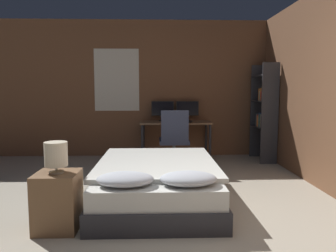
{
  "coord_description": "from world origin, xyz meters",
  "views": [
    {
      "loc": [
        -0.37,
        -2.55,
        1.33
      ],
      "look_at": [
        -0.19,
        2.69,
        0.75
      ],
      "focal_mm": 35.0,
      "sensor_mm": 36.0,
      "label": 1
    }
  ],
  "objects": [
    {
      "name": "monitor_right",
      "position": [
        0.23,
        3.89,
        0.94
      ],
      "size": [
        0.44,
        0.16,
        0.39
      ],
      "color": "black",
      "rests_on": "desk"
    },
    {
      "name": "nightstand",
      "position": [
        -1.32,
        0.49,
        0.28
      ],
      "size": [
        0.4,
        0.41,
        0.55
      ],
      "color": "brown",
      "rests_on": "ground_plane"
    },
    {
      "name": "bookshelf",
      "position": [
        1.64,
        3.46,
        0.97
      ],
      "size": [
        0.31,
        0.7,
        1.81
      ],
      "color": "#333338",
      "rests_on": "ground_plane"
    },
    {
      "name": "ground_plane",
      "position": [
        0.0,
        0.0,
        0.0
      ],
      "size": [
        20.0,
        20.0,
        0.0
      ],
      "primitive_type": "plane",
      "color": "#B2A893"
    },
    {
      "name": "keyboard",
      "position": [
        -0.01,
        3.51,
        0.73
      ],
      "size": [
        0.36,
        0.13,
        0.02
      ],
      "color": "black",
      "rests_on": "desk"
    },
    {
      "name": "bedside_lamp",
      "position": [
        -1.32,
        0.49,
        0.73
      ],
      "size": [
        0.21,
        0.21,
        0.29
      ],
      "color": "gray",
      "rests_on": "nightstand"
    },
    {
      "name": "wall_side_right",
      "position": [
        1.84,
        1.5,
        1.35
      ],
      "size": [
        0.06,
        12.0,
        2.7
      ],
      "color": "brown",
      "rests_on": "ground_plane"
    },
    {
      "name": "desk",
      "position": [
        -0.01,
        3.7,
        0.63
      ],
      "size": [
        1.36,
        0.59,
        0.72
      ],
      "color": "#846042",
      "rests_on": "ground_plane"
    },
    {
      "name": "computer_mouse",
      "position": [
        0.26,
        3.51,
        0.74
      ],
      "size": [
        0.07,
        0.05,
        0.04
      ],
      "color": "black",
      "rests_on": "desk"
    },
    {
      "name": "wall_back",
      "position": [
        -0.01,
        4.06,
        1.35
      ],
      "size": [
        12.0,
        0.08,
        2.7
      ],
      "color": "brown",
      "rests_on": "ground_plane"
    },
    {
      "name": "monitor_left",
      "position": [
        -0.26,
        3.89,
        0.94
      ],
      "size": [
        0.44,
        0.16,
        0.39
      ],
      "color": "black",
      "rests_on": "desk"
    },
    {
      "name": "office_chair",
      "position": [
        -0.08,
        2.91,
        0.42
      ],
      "size": [
        0.52,
        0.52,
        1.0
      ],
      "color": "black",
      "rests_on": "ground_plane"
    },
    {
      "name": "bed",
      "position": [
        -0.38,
        1.26,
        0.24
      ],
      "size": [
        1.41,
        2.05,
        0.55
      ],
      "color": "#2D2D33",
      "rests_on": "ground_plane"
    }
  ]
}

